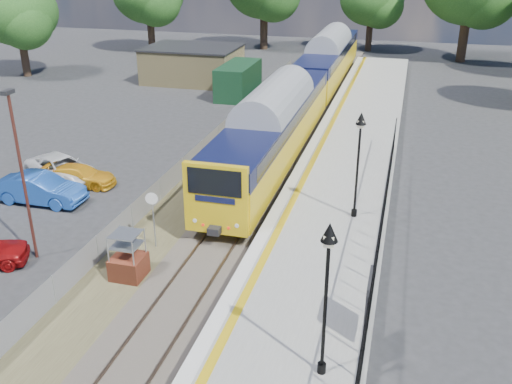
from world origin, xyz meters
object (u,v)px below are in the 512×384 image
at_px(train, 308,84).
at_px(brick_plinth, 128,256).
at_px(carpark_lamp, 21,167).
at_px(victorian_lamp_south, 328,266).
at_px(car_blue, 40,189).
at_px(car_white, 62,169).
at_px(speed_sign, 153,211).
at_px(car_yellow, 80,176).
at_px(victorian_lamp_north, 360,141).

distance_m(train, brick_plinth, 23.55).
xyz_separation_m(brick_plinth, carpark_lamp, (-4.34, 0.41, 3.00)).
relative_size(train, brick_plinth, 21.24).
height_order(victorian_lamp_south, car_blue, victorian_lamp_south).
height_order(train, carpark_lamp, carpark_lamp).
height_order(victorian_lamp_south, car_white, victorian_lamp_south).
relative_size(train, car_blue, 9.20).
xyz_separation_m(victorian_lamp_south, car_blue, (-15.25, 9.36, -3.57)).
relative_size(speed_sign, car_yellow, 0.68).
xyz_separation_m(victorian_lamp_south, car_white, (-15.88, 12.21, -3.66)).
relative_size(victorian_lamp_south, car_yellow, 1.23).
height_order(victorian_lamp_north, car_yellow, victorian_lamp_north).
xyz_separation_m(victorian_lamp_north, carpark_lamp, (-12.14, -5.30, -0.37)).
height_order(victorian_lamp_north, train, victorian_lamp_north).
bearing_deg(speed_sign, car_yellow, 127.86).
xyz_separation_m(victorian_lamp_north, speed_sign, (-7.80, -3.35, -2.60)).
height_order(carpark_lamp, car_blue, carpark_lamp).
bearing_deg(carpark_lamp, train, 73.42).
bearing_deg(victorian_lamp_south, car_blue, 148.46).
distance_m(brick_plinth, car_yellow, 9.95).
bearing_deg(car_blue, victorian_lamp_south, -121.51).
bearing_deg(car_white, car_blue, -142.70).
bearing_deg(car_white, carpark_lamp, -129.86).
height_order(carpark_lamp, car_yellow, carpark_lamp).
relative_size(train, carpark_lamp, 5.94).
relative_size(carpark_lamp, car_blue, 1.55).
relative_size(brick_plinth, car_white, 0.42).
distance_m(victorian_lamp_north, train, 18.55).
distance_m(brick_plinth, car_white, 11.18).
distance_m(car_yellow, car_white, 1.42).
xyz_separation_m(carpark_lamp, car_white, (-3.54, 7.51, -3.29)).
xyz_separation_m(train, car_blue, (-9.75, -18.30, -1.61)).
bearing_deg(carpark_lamp, speed_sign, 24.19).
relative_size(speed_sign, carpark_lamp, 0.37).
bearing_deg(brick_plinth, carpark_lamp, 174.59).
bearing_deg(car_blue, victorian_lamp_north, -87.54).
relative_size(victorian_lamp_south, victorian_lamp_north, 1.00).
height_order(carpark_lamp, car_white, carpark_lamp).
bearing_deg(victorian_lamp_south, speed_sign, 140.27).
bearing_deg(victorian_lamp_north, train, 106.70).
xyz_separation_m(speed_sign, car_yellow, (-6.53, 5.13, -1.15)).
bearing_deg(train, car_yellow, -119.63).
bearing_deg(carpark_lamp, car_white, 115.24).
xyz_separation_m(train, carpark_lamp, (-6.84, -22.96, 1.58)).
bearing_deg(brick_plinth, train, 83.90).
relative_size(victorian_lamp_north, train, 0.11).
distance_m(car_blue, car_white, 2.92).
distance_m(speed_sign, car_white, 9.70).
bearing_deg(car_white, brick_plinth, -110.26).
height_order(brick_plinth, car_white, brick_plinth).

